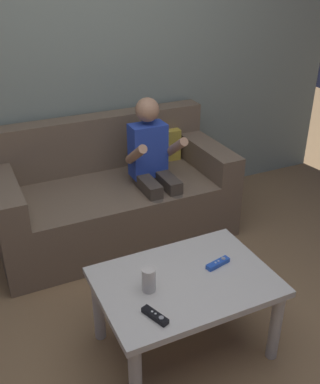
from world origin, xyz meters
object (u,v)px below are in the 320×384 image
couch (113,196)px  soda_can (149,280)px  coffee_table (186,291)px  game_remote_black_near_edge (155,316)px  game_remote_blue_center (218,263)px  person_seated_on_couch (153,164)px

couch → soda_can: couch is taller
couch → coffee_table: (-0.06, -1.23, 0.08)m
game_remote_black_near_edge → game_remote_blue_center: same height
game_remote_blue_center → coffee_table: bearing=-172.3°
soda_can → coffee_table: bearing=-1.2°
soda_can → person_seated_on_couch: bearing=64.3°
person_seated_on_couch → coffee_table: 1.11m
coffee_table → game_remote_black_near_edge: bearing=-144.5°
soda_can → game_remote_black_near_edge: bearing=-105.8°
person_seated_on_couch → game_remote_black_near_edge: size_ratio=7.17×
couch → game_remote_blue_center: (0.14, -1.21, 0.16)m
person_seated_on_couch → coffee_table: person_seated_on_couch is taller
coffee_table → game_remote_blue_center: bearing=7.7°
coffee_table → person_seated_on_couch: bearing=73.8°
couch → soda_can: 1.27m
person_seated_on_couch → coffee_table: bearing=-106.2°
couch → game_remote_black_near_edge: 1.45m
person_seated_on_couch → couch: bearing=143.3°
couch → soda_can: bearing=-101.8°
couch → game_remote_blue_center: couch is taller
couch → game_remote_blue_center: 1.22m
person_seated_on_couch → game_remote_blue_center: (-0.10, -1.02, -0.12)m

